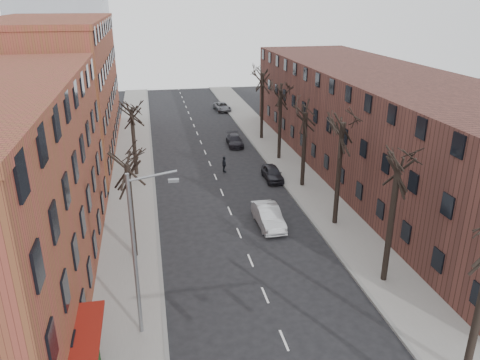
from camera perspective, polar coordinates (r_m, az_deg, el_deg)
sidewalk_left at (r=48.52m, az=-12.93°, el=1.05°), size 4.00×90.00×0.15m
sidewalk_right at (r=50.47m, az=5.50°, el=2.31°), size 4.00×90.00×0.15m
building_left_far at (r=56.32m, az=-21.67°, el=10.21°), size 12.00×28.00×14.00m
building_right at (r=47.61m, az=16.78°, el=6.51°), size 12.00×50.00×10.00m
tree_right_b at (r=31.15m, az=17.05°, el=-11.69°), size 5.20×5.20×10.80m
tree_right_c at (r=37.36m, az=11.44°, el=-5.29°), size 5.20×5.20×11.60m
tree_right_d at (r=44.15m, az=7.56°, el=-0.75°), size 5.20×5.20×10.00m
tree_right_e at (r=51.29m, az=4.75°, el=2.56°), size 5.20×5.20×10.80m
tree_right_f at (r=58.66m, az=2.62°, el=5.05°), size 5.20×5.20×11.60m
tree_left_a at (r=33.07m, az=-12.62°, el=-9.13°), size 5.20×5.20×9.50m
tree_left_b at (r=47.59m, az=-12.46°, el=0.59°), size 5.20×5.20×9.50m
streetlight at (r=23.62m, az=-12.37°, el=-8.29°), size 2.45×0.22×9.03m
silver_sedan at (r=36.14m, az=3.47°, el=-4.43°), size 1.76×4.82×1.58m
parked_car_near at (r=45.20m, az=3.97°, el=0.85°), size 1.63×3.97×1.35m
parked_car_mid at (r=55.72m, az=-0.66°, el=4.84°), size 1.85×4.29×1.23m
parked_car_far at (r=73.50m, az=-2.18°, el=8.92°), size 2.46×4.65×1.24m
pedestrian_crossing at (r=46.99m, az=-1.95°, el=1.90°), size 0.54×1.02×1.66m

